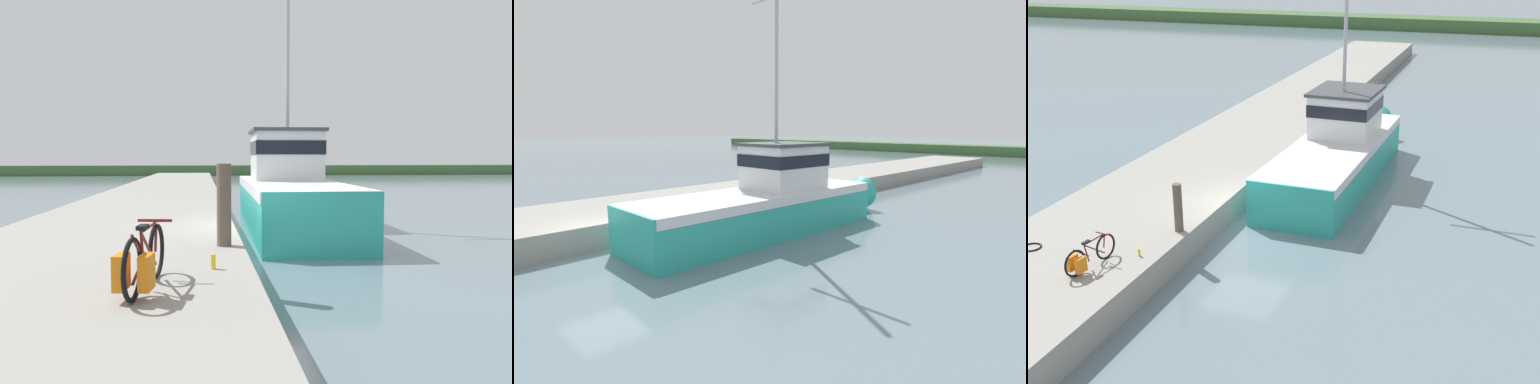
# 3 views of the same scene
# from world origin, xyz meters

# --- Properties ---
(ground_plane) EXTENTS (320.00, 320.00, 0.00)m
(ground_plane) POSITION_xyz_m (0.00, 0.00, 0.00)
(ground_plane) COLOR slate
(dock_pier) EXTENTS (5.22, 80.00, 0.88)m
(dock_pier) POSITION_xyz_m (-3.23, 0.00, 0.44)
(dock_pier) COLOR gray
(dock_pier) RESTS_ON ground_plane
(fishing_boat_main) EXTENTS (3.28, 12.40, 10.63)m
(fishing_boat_main) POSITION_xyz_m (1.66, 5.97, 1.25)
(fishing_boat_main) COLOR teal
(fishing_boat_main) RESTS_ON ground_plane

